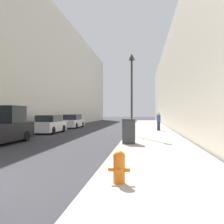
{
  "coord_description": "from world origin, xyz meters",
  "views": [
    {
      "loc": [
        5.42,
        -4.83,
        1.78
      ],
      "look_at": [
        2.63,
        16.99,
        1.83
      ],
      "focal_mm": 40.0,
      "sensor_mm": 36.0,
      "label": 1
    }
  ],
  "objects_px": {
    "fire_hydrant": "(119,166)",
    "lamppost": "(132,83)",
    "parked_sedan_near": "(49,125)",
    "pedestrian_on_sidewalk": "(159,121)",
    "trash_bin": "(129,131)",
    "parked_sedan_far": "(72,122)"
  },
  "relations": [
    {
      "from": "fire_hydrant",
      "to": "lamppost",
      "type": "height_order",
      "value": "lamppost"
    },
    {
      "from": "parked_sedan_near",
      "to": "pedestrian_on_sidewalk",
      "type": "height_order",
      "value": "pedestrian_on_sidewalk"
    },
    {
      "from": "fire_hydrant",
      "to": "lamppost",
      "type": "relative_size",
      "value": 0.13
    },
    {
      "from": "trash_bin",
      "to": "parked_sedan_far",
      "type": "bearing_deg",
      "value": 116.48
    },
    {
      "from": "parked_sedan_near",
      "to": "parked_sedan_far",
      "type": "bearing_deg",
      "value": 90.52
    },
    {
      "from": "trash_bin",
      "to": "lamppost",
      "type": "distance_m",
      "value": 5.41
    },
    {
      "from": "lamppost",
      "to": "parked_sedan_near",
      "type": "xyz_separation_m",
      "value": [
        -7.38,
        3.17,
        -3.18
      ]
    },
    {
      "from": "fire_hydrant",
      "to": "lamppost",
      "type": "xyz_separation_m",
      "value": [
        -0.28,
        11.94,
        3.37
      ]
    },
    {
      "from": "lamppost",
      "to": "parked_sedan_far",
      "type": "relative_size",
      "value": 1.22
    },
    {
      "from": "fire_hydrant",
      "to": "parked_sedan_far",
      "type": "bearing_deg",
      "value": 108.9
    },
    {
      "from": "parked_sedan_near",
      "to": "pedestrian_on_sidewalk",
      "type": "xyz_separation_m",
      "value": [
        9.59,
        2.34,
        0.25
      ]
    },
    {
      "from": "lamppost",
      "to": "parked_sedan_far",
      "type": "bearing_deg",
      "value": 125.0
    },
    {
      "from": "parked_sedan_far",
      "to": "pedestrian_on_sidewalk",
      "type": "bearing_deg",
      "value": -27.98
    },
    {
      "from": "parked_sedan_far",
      "to": "parked_sedan_near",
      "type": "bearing_deg",
      "value": -89.48
    },
    {
      "from": "fire_hydrant",
      "to": "parked_sedan_near",
      "type": "height_order",
      "value": "parked_sedan_near"
    },
    {
      "from": "trash_bin",
      "to": "parked_sedan_far",
      "type": "xyz_separation_m",
      "value": [
        -7.51,
        15.08,
        -0.08
      ]
    },
    {
      "from": "pedestrian_on_sidewalk",
      "to": "parked_sedan_near",
      "type": "bearing_deg",
      "value": -166.27
    },
    {
      "from": "parked_sedan_near",
      "to": "pedestrian_on_sidewalk",
      "type": "distance_m",
      "value": 9.87
    },
    {
      "from": "trash_bin",
      "to": "parked_sedan_near",
      "type": "bearing_deg",
      "value": 134.37
    },
    {
      "from": "fire_hydrant",
      "to": "trash_bin",
      "type": "height_order",
      "value": "trash_bin"
    },
    {
      "from": "fire_hydrant",
      "to": "trash_bin",
      "type": "xyz_separation_m",
      "value": [
        -0.22,
        7.5,
        0.27
      ]
    },
    {
      "from": "lamppost",
      "to": "pedestrian_on_sidewalk",
      "type": "bearing_deg",
      "value": 68.22
    }
  ]
}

